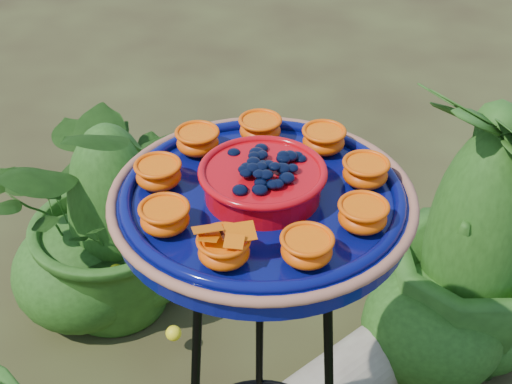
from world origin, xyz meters
The scene contains 4 objects.
tripod_stand centered at (0.15, -0.12, 0.58)m, with size 0.40×0.40×0.95m.
feeder_dish centered at (0.15, -0.12, 1.00)m, with size 0.56×0.56×0.11m.
shrub_back_left centered at (-0.41, 0.59, 0.40)m, with size 0.72×0.62×0.80m, color #1F4412.
shrub_back_right centered at (0.65, 0.58, 0.44)m, with size 0.49×0.49×0.88m, color #1F4412.
Camera 1 is at (0.29, -1.04, 1.68)m, focal length 50.00 mm.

